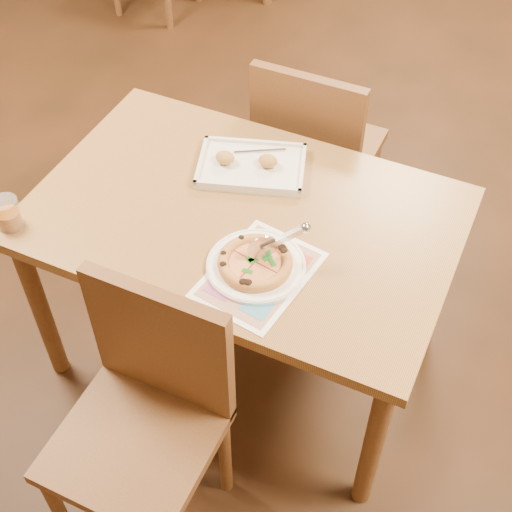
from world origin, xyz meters
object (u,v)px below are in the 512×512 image
at_px(chair_near, 148,394).
at_px(menu, 259,274).
at_px(chair_far, 313,140).
at_px(appetizer_tray, 251,166).
at_px(dining_table, 244,232).
at_px(pizza, 255,263).
at_px(pizza_cutter, 276,241).
at_px(plate, 256,266).
at_px(glass_tumbler, 8,215).

xyz_separation_m(chair_near, menu, (0.15, 0.39, 0.16)).
xyz_separation_m(chair_far, appetizer_tray, (-0.07, -0.41, 0.17)).
height_order(dining_table, pizza, pizza).
relative_size(dining_table, pizza_cutter, 9.55).
distance_m(plate, menu, 0.03).
xyz_separation_m(chair_near, glass_tumbler, (-0.61, 0.26, 0.20)).
bearing_deg(menu, chair_near, -110.91).
bearing_deg(chair_far, pizza_cutter, 103.10).
distance_m(chair_near, pizza_cutter, 0.54).
xyz_separation_m(chair_near, pizza, (0.13, 0.41, 0.18)).
distance_m(dining_table, plate, 0.25).
relative_size(dining_table, plate, 4.58).
xyz_separation_m(pizza, menu, (0.02, -0.02, -0.02)).
relative_size(dining_table, chair_far, 2.77).
distance_m(pizza, glass_tumbler, 0.76).
bearing_deg(appetizer_tray, plate, -62.74).
distance_m(dining_table, pizza_cutter, 0.29).
bearing_deg(pizza, dining_table, 124.13).
bearing_deg(pizza_cutter, dining_table, 99.09).
xyz_separation_m(pizza, appetizer_tray, (-0.20, 0.38, -0.01)).
xyz_separation_m(pizza_cutter, menu, (-0.02, -0.06, -0.09)).
height_order(pizza, menu, pizza).
relative_size(chair_far, appetizer_tray, 1.18).
height_order(appetizer_tray, glass_tumbler, glass_tumbler).
bearing_deg(chair_near, pizza_cutter, 69.08).
bearing_deg(appetizer_tray, pizza, -63.07).
distance_m(plate, pizza, 0.02).
relative_size(chair_far, glass_tumbler, 4.74).
bearing_deg(appetizer_tray, dining_table, -71.30).
relative_size(chair_far, menu, 1.32).
bearing_deg(chair_near, glass_tumbler, 157.03).
bearing_deg(chair_far, dining_table, 90.00).
bearing_deg(chair_far, glass_tumbler, 57.14).
xyz_separation_m(chair_near, plate, (0.13, 0.41, 0.16)).
distance_m(glass_tumbler, menu, 0.77).
height_order(dining_table, appetizer_tray, appetizer_tray).
bearing_deg(menu, pizza_cutter, 69.02).
relative_size(pizza, menu, 0.60).
distance_m(dining_table, appetizer_tray, 0.23).
bearing_deg(appetizer_tray, chair_near, -85.31).
bearing_deg(pizza, plate, 83.91).
distance_m(chair_far, pizza_cutter, 0.81).
bearing_deg(chair_far, plate, 99.40).
bearing_deg(chair_near, chair_far, 90.00).
xyz_separation_m(dining_table, appetizer_tray, (-0.07, 0.19, 0.10)).
xyz_separation_m(chair_far, pizza_cutter, (0.17, -0.75, 0.24)).
relative_size(appetizer_tray, glass_tumbler, 4.02).
bearing_deg(plate, chair_far, 99.40).
relative_size(pizza_cutter, glass_tumbler, 1.37).
height_order(glass_tumbler, menu, glass_tumbler).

